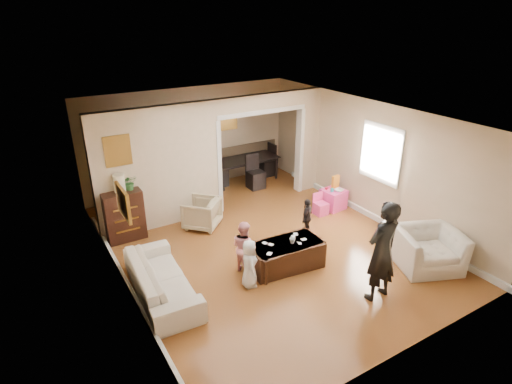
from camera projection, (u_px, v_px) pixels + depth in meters
floor at (261, 243)px, 8.47m from camera, size 7.00×7.00×0.00m
partition_left at (160, 168)px, 8.71m from camera, size 2.75×0.18×2.60m
partition_right at (307, 141)px, 10.53m from camera, size 0.55×0.18×2.60m
partition_header at (261, 102)px, 9.43m from camera, size 2.22×0.18×0.35m
window_pane at (381, 153)px, 8.83m from camera, size 0.03×0.95×1.10m
framed_art_partition at (118, 151)px, 8.02m from camera, size 0.45×0.03×0.55m
framed_art_sofa_wall at (123, 203)px, 6.00m from camera, size 0.03×0.55×0.40m
framed_art_alcove at (228, 118)px, 11.01m from camera, size 0.45×0.03×0.55m
sofa at (161, 279)px, 6.84m from camera, size 0.93×2.10×0.60m
armchair_back at (202, 213)px, 8.98m from camera, size 0.99×0.99×0.65m
armchair_front at (428, 249)px, 7.57m from camera, size 1.38×1.30×0.71m
dresser at (124, 215)px, 8.44m from camera, size 0.76×0.43×1.05m
table_lamp at (119, 183)px, 8.16m from camera, size 0.22×0.22×0.36m
potted_plant at (130, 182)px, 8.27m from camera, size 0.27×0.24×0.30m
coffee_table at (286, 255)px, 7.60m from camera, size 1.38×0.81×0.49m
coffee_cup at (292, 241)px, 7.49m from camera, size 0.12×0.12×0.10m
play_table at (333, 199)px, 9.86m from camera, size 0.54×0.54×0.47m
cereal_box at (335, 182)px, 9.84m from camera, size 0.21×0.09×0.30m
cyan_cup at (332, 190)px, 9.66m from camera, size 0.08×0.08×0.08m
toy_block at (327, 188)px, 9.79m from camera, size 0.10×0.09×0.05m
play_bowl at (339, 190)px, 9.68m from camera, size 0.23×0.23×0.05m
dining_table at (243, 169)px, 11.46m from camera, size 1.84×1.04×0.65m
adult_person at (382, 251)px, 6.56m from camera, size 0.65×0.45×1.72m
child_kneel_a at (249, 264)px, 7.00m from camera, size 0.39×0.48×0.87m
child_kneel_b at (244, 247)px, 7.40m from camera, size 0.47×0.54×0.97m
child_toddler at (307, 217)px, 8.61m from camera, size 0.51×0.43×0.82m
craft_papers at (285, 242)px, 7.54m from camera, size 0.92×0.46×0.00m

